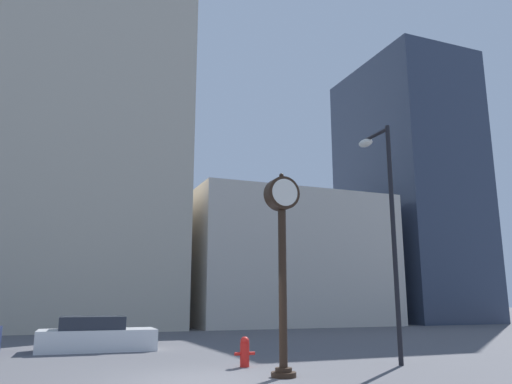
{
  "coord_description": "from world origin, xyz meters",
  "views": [
    {
      "loc": [
        -3.3,
        -11.66,
        1.81
      ],
      "look_at": [
        5.66,
        10.8,
        7.05
      ],
      "focal_mm": 35.0,
      "sensor_mm": 36.0,
      "label": 1
    }
  ],
  "objects_px": {
    "street_clock": "(282,241)",
    "car_white": "(96,336)",
    "fire_hydrant_near": "(245,351)",
    "street_lamp_right": "(385,205)"
  },
  "relations": [
    {
      "from": "fire_hydrant_near",
      "to": "car_white",
      "type": "bearing_deg",
      "value": 119.26
    },
    {
      "from": "street_clock",
      "to": "street_lamp_right",
      "type": "bearing_deg",
      "value": 15.14
    },
    {
      "from": "car_white",
      "to": "street_lamp_right",
      "type": "bearing_deg",
      "value": -40.83
    },
    {
      "from": "fire_hydrant_near",
      "to": "street_lamp_right",
      "type": "height_order",
      "value": "street_lamp_right"
    },
    {
      "from": "fire_hydrant_near",
      "to": "street_lamp_right",
      "type": "relative_size",
      "value": 0.11
    },
    {
      "from": "street_clock",
      "to": "car_white",
      "type": "bearing_deg",
      "value": 114.02
    },
    {
      "from": "car_white",
      "to": "street_clock",
      "type": "bearing_deg",
      "value": -63.58
    },
    {
      "from": "car_white",
      "to": "fire_hydrant_near",
      "type": "distance_m",
      "value": 7.12
    },
    {
      "from": "street_clock",
      "to": "car_white",
      "type": "height_order",
      "value": "street_clock"
    },
    {
      "from": "street_clock",
      "to": "street_lamp_right",
      "type": "height_order",
      "value": "street_lamp_right"
    }
  ]
}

